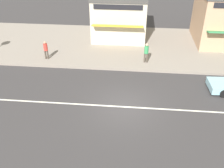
% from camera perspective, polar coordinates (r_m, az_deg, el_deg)
% --- Properties ---
extents(ground_plane, '(160.00, 160.00, 0.00)m').
position_cam_1_polar(ground_plane, '(17.01, 2.73, -4.99)').
color(ground_plane, '#383535').
extents(lane_centre_stripe, '(50.40, 0.14, 0.01)m').
position_cam_1_polar(lane_centre_stripe, '(17.01, 2.73, -4.98)').
color(lane_centre_stripe, silver).
rests_on(lane_centre_stripe, ground).
extents(kerb_strip, '(68.00, 10.00, 0.15)m').
position_cam_1_polar(kerb_strip, '(25.49, 3.99, 8.37)').
color(kerb_strip, gray).
rests_on(kerb_strip, ground).
extents(pedestrian_near_clock, '(0.34, 0.34, 1.69)m').
position_cam_1_polar(pedestrian_near_clock, '(21.81, 7.48, 7.02)').
color(pedestrian_near_clock, '#4C4238').
rests_on(pedestrian_near_clock, kerb_strip).
extents(pedestrian_mid_kerb, '(0.34, 0.34, 1.59)m').
position_cam_1_polar(pedestrian_mid_kerb, '(22.95, -14.23, 7.43)').
color(pedestrian_mid_kerb, '#4C4238').
rests_on(pedestrian_mid_kerb, kerb_strip).
extents(shopfront_far_kios, '(5.25, 6.23, 4.18)m').
position_cam_1_polar(shopfront_far_kios, '(27.03, 1.74, 14.73)').
color(shopfront_far_kios, beige).
rests_on(shopfront_far_kios, kerb_strip).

